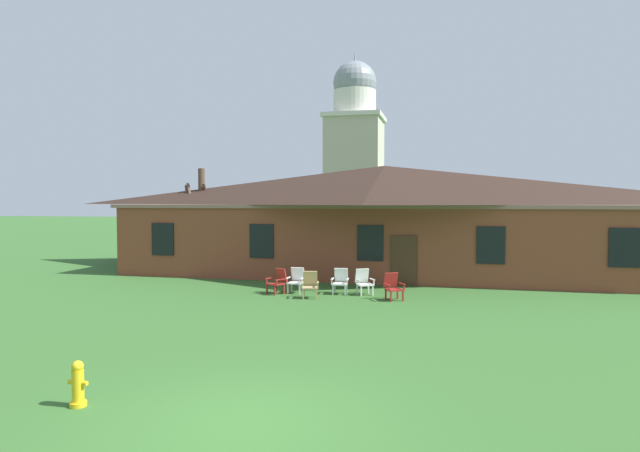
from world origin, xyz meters
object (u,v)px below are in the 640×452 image
object	(u,v)px
lawn_chair_left_end	(310,284)
fire_hydrant	(78,385)
lawn_chair_by_porch	(278,281)
lawn_chair_middle	(340,281)
lawn_chair_far_side	(393,286)
lawn_chair_right_end	(364,281)
lawn_chair_near_door	(296,280)

from	to	relation	value
lawn_chair_left_end	fire_hydrant	size ratio (longest dim) A/B	1.21
lawn_chair_by_porch	lawn_chair_middle	xyz separation A→B (m)	(2.32, 0.56, 0.00)
fire_hydrant	lawn_chair_by_porch	bearing A→B (deg)	90.52
lawn_chair_left_end	lawn_chair_far_side	distance (m)	2.99
lawn_chair_far_side	lawn_chair_left_end	bearing A→B (deg)	-174.57
lawn_chair_right_end	lawn_chair_far_side	xyz separation A→B (m)	(1.18, -0.87, 0.00)
lawn_chair_by_porch	lawn_chair_far_side	xyz separation A→B (m)	(4.38, -0.25, 0.00)
lawn_chair_near_door	lawn_chair_far_side	xyz separation A→B (m)	(3.76, -0.65, 0.00)
lawn_chair_right_end	lawn_chair_by_porch	bearing A→B (deg)	-169.10
lawn_chair_middle	fire_hydrant	world-z (taller)	lawn_chair_middle
lawn_chair_far_side	lawn_chair_near_door	bearing A→B (deg)	170.16
lawn_chair_by_porch	lawn_chair_left_end	xyz separation A→B (m)	(1.41, -0.54, 0.00)
lawn_chair_near_door	lawn_chair_right_end	distance (m)	2.58
lawn_chair_by_porch	lawn_chair_middle	distance (m)	2.38
lawn_chair_middle	lawn_chair_right_end	world-z (taller)	same
lawn_chair_by_porch	lawn_chair_near_door	size ratio (longest dim) A/B	1.00
lawn_chair_right_end	lawn_chair_middle	bearing A→B (deg)	-176.07
lawn_chair_right_end	lawn_chair_far_side	bearing A→B (deg)	-36.42
lawn_chair_middle	lawn_chair_left_end	bearing A→B (deg)	-129.81
lawn_chair_by_porch	fire_hydrant	distance (m)	11.36
lawn_chair_left_end	lawn_chair_far_side	world-z (taller)	same
lawn_chair_middle	lawn_chair_far_side	size ratio (longest dim) A/B	1.00
lawn_chair_left_end	lawn_chair_right_end	distance (m)	2.13
lawn_chair_by_porch	lawn_chair_left_end	bearing A→B (deg)	-20.90
lawn_chair_middle	lawn_chair_far_side	xyz separation A→B (m)	(2.06, -0.81, 0.00)
lawn_chair_near_door	lawn_chair_far_side	bearing A→B (deg)	-9.84
lawn_chair_near_door	fire_hydrant	size ratio (longest dim) A/B	1.21
lawn_chair_by_porch	lawn_chair_right_end	bearing A→B (deg)	10.90
lawn_chair_right_end	fire_hydrant	world-z (taller)	lawn_chair_right_end
lawn_chair_by_porch	lawn_chair_right_end	world-z (taller)	same
lawn_chair_near_door	lawn_chair_right_end	world-z (taller)	same
lawn_chair_left_end	lawn_chair_middle	distance (m)	1.42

